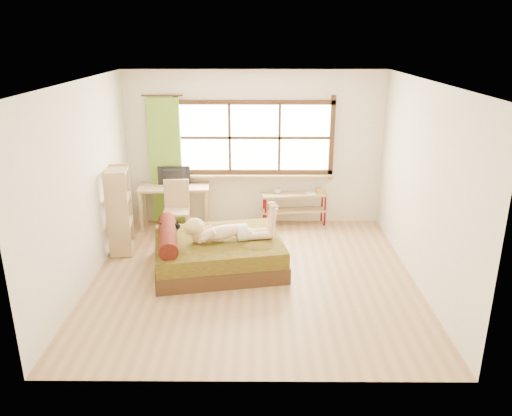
{
  "coord_description": "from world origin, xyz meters",
  "views": [
    {
      "loc": [
        0.08,
        -6.35,
        3.26
      ],
      "look_at": [
        0.04,
        0.2,
        0.97
      ],
      "focal_mm": 35.0,
      "sensor_mm": 36.0,
      "label": 1
    }
  ],
  "objects_px": {
    "bed": "(215,252)",
    "desk": "(174,191)",
    "woman": "(228,222)",
    "bookshelf": "(119,210)",
    "chair": "(177,205)",
    "pipe_shelf": "(295,202)",
    "kitten": "(169,229)"
  },
  "relations": [
    {
      "from": "kitten",
      "to": "desk",
      "type": "relative_size",
      "value": 0.22
    },
    {
      "from": "bed",
      "to": "desk",
      "type": "relative_size",
      "value": 1.66
    },
    {
      "from": "chair",
      "to": "bookshelf",
      "type": "height_order",
      "value": "bookshelf"
    },
    {
      "from": "pipe_shelf",
      "to": "bookshelf",
      "type": "relative_size",
      "value": 0.89
    },
    {
      "from": "kitten",
      "to": "bookshelf",
      "type": "xyz_separation_m",
      "value": [
        -0.85,
        0.49,
        0.11
      ]
    },
    {
      "from": "woman",
      "to": "kitten",
      "type": "distance_m",
      "value": 0.9
    },
    {
      "from": "chair",
      "to": "pipe_shelf",
      "type": "relative_size",
      "value": 0.79
    },
    {
      "from": "bed",
      "to": "woman",
      "type": "bearing_deg",
      "value": -22.95
    },
    {
      "from": "kitten",
      "to": "desk",
      "type": "xyz_separation_m",
      "value": [
        -0.17,
        1.54,
        0.09
      ]
    },
    {
      "from": "bed",
      "to": "kitten",
      "type": "distance_m",
      "value": 0.75
    },
    {
      "from": "bookshelf",
      "to": "chair",
      "type": "bearing_deg",
      "value": 32.65
    },
    {
      "from": "desk",
      "to": "bookshelf",
      "type": "xyz_separation_m",
      "value": [
        -0.68,
        -1.05,
        0.02
      ]
    },
    {
      "from": "desk",
      "to": "bookshelf",
      "type": "bearing_deg",
      "value": -126.98
    },
    {
      "from": "bed",
      "to": "chair",
      "type": "xyz_separation_m",
      "value": [
        -0.75,
        1.29,
        0.28
      ]
    },
    {
      "from": "woman",
      "to": "chair",
      "type": "height_order",
      "value": "woman"
    },
    {
      "from": "bookshelf",
      "to": "desk",
      "type": "bearing_deg",
      "value": 48.18
    },
    {
      "from": "chair",
      "to": "bookshelf",
      "type": "relative_size",
      "value": 0.71
    },
    {
      "from": "desk",
      "to": "pipe_shelf",
      "type": "xyz_separation_m",
      "value": [
        2.13,
        0.12,
        -0.23
      ]
    },
    {
      "from": "woman",
      "to": "bookshelf",
      "type": "distance_m",
      "value": 1.83
    },
    {
      "from": "chair",
      "to": "kitten",
      "type": "bearing_deg",
      "value": -90.42
    },
    {
      "from": "desk",
      "to": "bookshelf",
      "type": "distance_m",
      "value": 1.25
    },
    {
      "from": "desk",
      "to": "chair",
      "type": "xyz_separation_m",
      "value": [
        0.09,
        -0.36,
        -0.13
      ]
    },
    {
      "from": "desk",
      "to": "woman",
      "type": "bearing_deg",
      "value": -62.5
    },
    {
      "from": "bookshelf",
      "to": "bed",
      "type": "bearing_deg",
      "value": -30.45
    },
    {
      "from": "bed",
      "to": "chair",
      "type": "bearing_deg",
      "value": 109.37
    },
    {
      "from": "woman",
      "to": "chair",
      "type": "xyz_separation_m",
      "value": [
        -0.95,
        1.33,
        -0.2
      ]
    },
    {
      "from": "woman",
      "to": "chair",
      "type": "relative_size",
      "value": 1.34
    },
    {
      "from": "kitten",
      "to": "pipe_shelf",
      "type": "relative_size",
      "value": 0.23
    },
    {
      "from": "pipe_shelf",
      "to": "bookshelf",
      "type": "xyz_separation_m",
      "value": [
        -2.8,
        -1.17,
        0.25
      ]
    },
    {
      "from": "woman",
      "to": "desk",
      "type": "xyz_separation_m",
      "value": [
        -1.04,
        1.69,
        -0.07
      ]
    },
    {
      "from": "desk",
      "to": "bookshelf",
      "type": "height_order",
      "value": "bookshelf"
    },
    {
      "from": "desk",
      "to": "kitten",
      "type": "bearing_deg",
      "value": -87.81
    }
  ]
}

